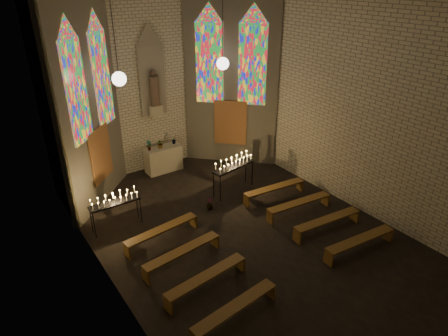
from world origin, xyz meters
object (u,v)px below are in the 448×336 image
at_px(altar, 163,159).
at_px(votive_stand_right, 234,164).
at_px(votive_stand_left, 114,200).
at_px(aisle_flower_pot, 210,204).

xyz_separation_m(altar, votive_stand_right, (1.27, -2.92, 0.60)).
bearing_deg(votive_stand_left, votive_stand_right, -1.24).
relative_size(altar, votive_stand_left, 0.90).
bearing_deg(aisle_flower_pot, altar, 88.74).
bearing_deg(votive_stand_right, votive_stand_left, 167.55).
bearing_deg(aisle_flower_pot, votive_stand_left, 165.93).
bearing_deg(altar, votive_stand_right, -66.40).
height_order(votive_stand_left, votive_stand_right, votive_stand_right).
distance_m(aisle_flower_pot, votive_stand_left, 3.09).
bearing_deg(votive_stand_right, aisle_flower_pot, -168.71).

